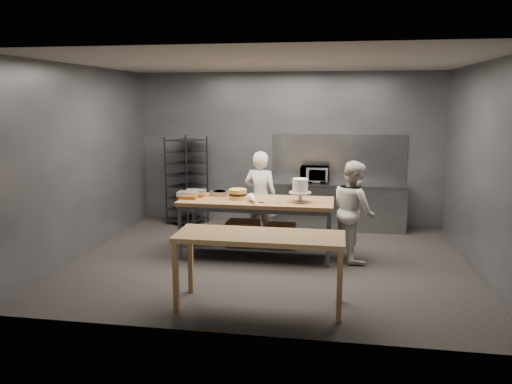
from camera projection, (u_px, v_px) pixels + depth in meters
ground at (270, 261)px, 7.75m from camera, size 6.00×6.00×0.00m
back_wall at (288, 149)px, 9.90m from camera, size 6.00×0.04×3.00m
work_table at (258, 221)px, 7.91m from camera, size 2.40×0.90×0.92m
near_counter at (260, 241)px, 5.91m from camera, size 2.00×0.70×0.90m
back_counter at (337, 206)px, 9.62m from camera, size 2.60×0.60×0.90m
splashback_panel at (338, 157)px, 9.75m from camera, size 2.60×0.02×0.90m
speed_rack at (187, 181)px, 9.95m from camera, size 0.82×0.84×1.75m
chef_behind at (260, 197)px, 8.59m from camera, size 0.65×0.48×1.61m
chef_right at (353, 211)px, 7.69m from camera, size 0.84×0.93×1.56m
microwave at (315, 174)px, 9.58m from camera, size 0.54×0.37×0.30m
frosted_cake_stand at (300, 188)px, 7.60m from camera, size 0.34×0.34×0.36m
layer_cake at (238, 194)px, 7.86m from camera, size 0.28×0.28×0.16m
cake_pans at (220, 193)px, 8.15m from camera, size 0.35×0.30×0.07m
piping_bag at (253, 199)px, 7.55m from camera, size 0.25×0.40×0.12m
offset_spatula at (267, 203)px, 7.58m from camera, size 0.36×0.02×0.02m
pastry_clamshells at (192, 194)px, 7.99m from camera, size 0.38×0.40×0.11m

